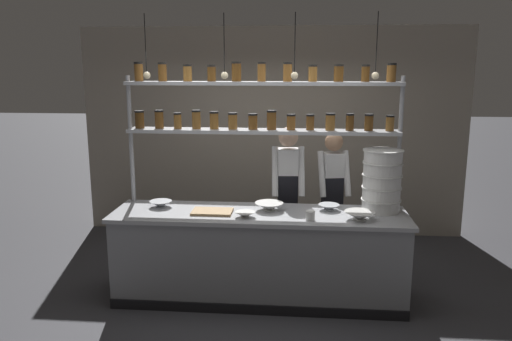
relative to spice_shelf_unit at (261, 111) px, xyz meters
The scene contains 15 objects.
ground_plane 1.93m from the spice_shelf_unit, 87.37° to the right, with size 40.00×40.00×0.00m, color #3D3D42.
back_wall 1.93m from the spice_shelf_unit, 89.54° to the left, with size 5.37×0.12×2.90m, color #9E9384.
prep_counter 1.48m from the spice_shelf_unit, 87.38° to the right, with size 2.97×0.76×0.92m.
spice_shelf_unit is the anchor object (origin of this frame).
chef_left 1.00m from the spice_shelf_unit, 46.02° to the left, with size 0.38×0.31×1.71m.
chef_center 1.35m from the spice_shelf_unit, 32.21° to the left, with size 0.40×0.32×1.63m.
container_stack 1.41m from the spice_shelf_unit, ahead, with size 0.40×0.40×0.63m.
cutting_board 1.14m from the spice_shelf_unit, 140.45° to the right, with size 0.40×0.26×0.02m.
prep_bowl_near_left 1.09m from the spice_shelf_unit, 102.51° to the right, with size 0.20×0.20×0.06m.
prep_bowl_center_front 1.42m from the spice_shelf_unit, 168.31° to the right, with size 0.23×0.23×0.06m.
prep_bowl_center_back 1.21m from the spice_shelf_unit, 13.68° to the right, with size 0.22×0.22×0.06m.
prep_bowl_near_right 1.45m from the spice_shelf_unit, 25.96° to the right, with size 0.29×0.29×0.08m.
prep_bowl_far_left 0.98m from the spice_shelf_unit, 65.63° to the right, with size 0.29×0.29×0.08m.
serving_cup_front 1.20m from the spice_shelf_unit, 45.96° to the right, with size 0.09×0.09×0.09m.
pendant_light_row 0.52m from the spice_shelf_unit, 88.21° to the right, with size 2.25×0.07×0.61m.
Camera 1 is at (0.39, -4.80, 2.36)m, focal length 35.00 mm.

